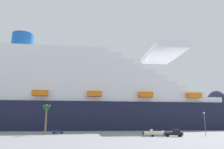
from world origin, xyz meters
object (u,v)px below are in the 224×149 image
Objects in this scene: pickup_truck at (174,133)px; small_boat_on_trailer at (156,133)px; cruise_ship at (65,98)px; parked_car_blue_suv at (58,131)px; palm_tree at (46,111)px; street_lamp at (205,120)px.

small_boat_on_trailer is at bearing 169.50° from pickup_truck.
pickup_truck is (39.92, -71.16, -17.61)m from cruise_ship.
pickup_truck is at bearing -32.98° from parked_car_blue_suv.
pickup_truck is at bearing -60.71° from cruise_ship.
cruise_ship reaches higher than small_boat_on_trailer.
cruise_ship is 22.90× the size of palm_tree.
small_boat_on_trailer is 1.05× the size of street_lamp.
small_boat_on_trailer is at bearing -36.05° from parked_car_blue_suv.
palm_tree is at bearing 170.11° from street_lamp.
pickup_truck is at bearing -19.50° from palm_tree.
street_lamp is (12.96, 5.05, 3.98)m from pickup_truck.
parked_car_blue_suv is at bearing 143.95° from small_boat_on_trailer.
cruise_ship reaches higher than street_lamp.
palm_tree reaches higher than small_boat_on_trailer.
street_lamp is (18.42, 4.04, 4.07)m from small_boat_on_trailer.
pickup_truck is 5.55m from small_boat_on_trailer.
pickup_truck is at bearing -10.50° from small_boat_on_trailer.
parked_car_blue_suv is (-50.45, 19.27, -4.20)m from street_lamp.
palm_tree is (-40.70, 14.41, 7.33)m from pickup_truck.
cruise_ship is 83.47m from pickup_truck.
street_lamp is at bearing -9.89° from palm_tree.
cruise_ship is 31.61× the size of street_lamp.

